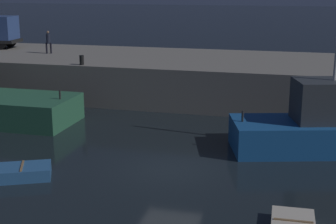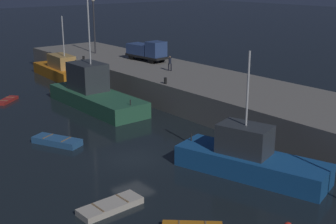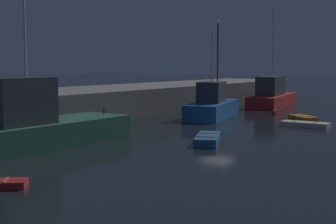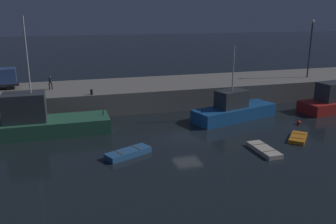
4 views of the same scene
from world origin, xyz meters
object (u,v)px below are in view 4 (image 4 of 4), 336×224
at_px(dinghy_red_small, 298,138).
at_px(bollard_west, 92,92).
at_px(fishing_boat_blue, 234,110).
at_px(mooring_buoy_near, 299,122).
at_px(rowboat_blue_far, 264,150).
at_px(rowboat_white_mid, 128,153).
at_px(lamp_post_east, 311,44).
at_px(dockworker, 50,82).
at_px(fishing_trawler_red, 38,121).

distance_m(dinghy_red_small, bollard_west, 22.24).
bearing_deg(fishing_boat_blue, mooring_buoy_near, -32.28).
relative_size(rowboat_blue_far, bollard_west, 6.22).
bearing_deg(bollard_west, mooring_buoy_near, -22.98).
relative_size(rowboat_white_mid, lamp_post_east, 0.52).
bearing_deg(fishing_boat_blue, dinghy_red_small, -69.01).
xyz_separation_m(lamp_post_east, bollard_west, (-30.34, -2.91, -4.33)).
xyz_separation_m(dinghy_red_small, mooring_buoy_near, (2.89, 3.98, 0.05)).
relative_size(dockworker, bollard_west, 2.70).
height_order(fishing_trawler_red, lamp_post_east, fishing_trawler_red).
bearing_deg(fishing_trawler_red, mooring_buoy_near, -9.09).
bearing_deg(fishing_trawler_red, fishing_boat_blue, -1.49).
distance_m(dinghy_red_small, rowboat_blue_far, 5.08).
distance_m(mooring_buoy_near, lamp_post_east, 16.67).
distance_m(rowboat_white_mid, dinghy_red_small, 16.07).
xyz_separation_m(fishing_boat_blue, lamp_post_east, (15.33, 8.07, 6.14)).
bearing_deg(mooring_buoy_near, lamp_post_east, 51.08).
bearing_deg(rowboat_white_mid, dockworker, 110.99).
relative_size(rowboat_white_mid, bollard_west, 6.86).
height_order(fishing_trawler_red, fishing_boat_blue, fishing_trawler_red).
distance_m(rowboat_blue_far, dockworker, 26.15).
bearing_deg(mooring_buoy_near, dockworker, 152.66).
xyz_separation_m(fishing_boat_blue, rowboat_white_mid, (-13.12, -7.19, -0.86)).
height_order(fishing_trawler_red, mooring_buoy_near, fishing_trawler_red).
height_order(rowboat_blue_far, bollard_west, bollard_west).
bearing_deg(fishing_boat_blue, dockworker, 154.23).
relative_size(rowboat_white_mid, dinghy_red_small, 1.29).
height_order(rowboat_white_mid, mooring_buoy_near, rowboat_white_mid).
distance_m(fishing_trawler_red, rowboat_blue_far, 21.31).
relative_size(mooring_buoy_near, dockworker, 0.27).
height_order(lamp_post_east, dockworker, lamp_post_east).
bearing_deg(fishing_boat_blue, lamp_post_east, 27.77).
height_order(mooring_buoy_near, lamp_post_east, lamp_post_east).
distance_m(fishing_trawler_red, mooring_buoy_near, 26.72).
height_order(rowboat_blue_far, lamp_post_east, lamp_post_east).
relative_size(fishing_boat_blue, rowboat_blue_far, 2.78).
xyz_separation_m(fishing_boat_blue, rowboat_blue_far, (-1.78, -9.54, -0.92)).
bearing_deg(fishing_boat_blue, fishing_trawler_red, 178.51).
height_order(mooring_buoy_near, bollard_west, bollard_west).
distance_m(fishing_trawler_red, dinghy_red_small, 24.89).
height_order(dinghy_red_small, bollard_west, bollard_west).
xyz_separation_m(fishing_trawler_red, lamp_post_east, (35.85, 7.54, 5.90)).
relative_size(dinghy_red_small, rowboat_blue_far, 0.85).
height_order(fishing_trawler_red, dockworker, fishing_trawler_red).
bearing_deg(dinghy_red_small, fishing_boat_blue, 110.99).
height_order(fishing_boat_blue, dockworker, fishing_boat_blue).
bearing_deg(rowboat_blue_far, dockworker, 133.06).
xyz_separation_m(rowboat_blue_far, bollard_west, (-13.24, 14.70, 2.72)).
relative_size(lamp_post_east, bollard_west, 13.19).
bearing_deg(rowboat_blue_far, dinghy_red_small, 21.64).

